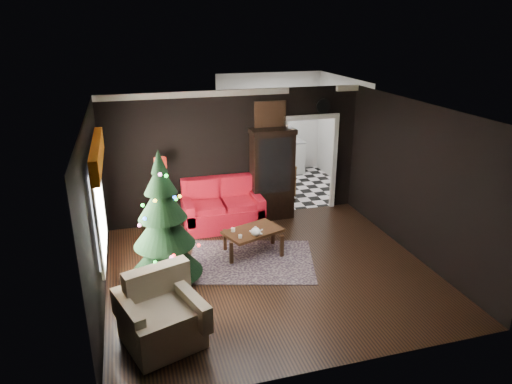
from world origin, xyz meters
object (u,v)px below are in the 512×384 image
object	(u,v)px
floor_lamp	(163,195)
curio_cabinet	(272,176)
wall_clock	(323,106)
armchair	(161,313)
christmas_tree	(163,223)
loveseat	(223,205)
teapot	(255,231)
kitchen_table	(279,178)
coffee_table	(253,241)

from	to	relation	value
floor_lamp	curio_cabinet	bearing A→B (deg)	5.21
wall_clock	armchair	bearing A→B (deg)	-135.53
christmas_tree	loveseat	bearing A→B (deg)	53.83
loveseat	floor_lamp	world-z (taller)	floor_lamp
loveseat	armchair	distance (m)	3.80
curio_cabinet	armchair	distance (m)	4.60
teapot	kitchen_table	bearing A→B (deg)	64.63
floor_lamp	teapot	xyz separation A→B (m)	(1.48, -1.59, -0.26)
loveseat	armchair	world-z (taller)	loveseat
wall_clock	kitchen_table	world-z (taller)	wall_clock
floor_lamp	wall_clock	bearing A→B (deg)	6.34
wall_clock	kitchen_table	distance (m)	2.43
loveseat	wall_clock	xyz separation A→B (m)	(2.35, 0.40, 1.88)
wall_clock	kitchen_table	size ratio (longest dim) A/B	0.43
teapot	coffee_table	bearing A→B (deg)	85.11
coffee_table	teapot	bearing A→B (deg)	-94.89
wall_clock	curio_cabinet	bearing A→B (deg)	-171.47
curio_cabinet	teapot	world-z (taller)	curio_cabinet
curio_cabinet	teapot	bearing A→B (deg)	-116.09
loveseat	coffee_table	distance (m)	1.39
loveseat	christmas_tree	size ratio (longest dim) A/B	0.74
wall_clock	kitchen_table	xyz separation A→B (m)	(-0.55, 1.25, -2.00)
loveseat	floor_lamp	size ratio (longest dim) A/B	1.09
christmas_tree	kitchen_table	distance (m)	4.76
kitchen_table	armchair	bearing A→B (deg)	-123.49
curio_cabinet	floor_lamp	size ratio (longest dim) A/B	1.22
coffee_table	wall_clock	world-z (taller)	wall_clock
kitchen_table	loveseat	bearing A→B (deg)	-137.49
loveseat	teapot	world-z (taller)	loveseat
wall_clock	teapot	bearing A→B (deg)	-136.37
floor_lamp	kitchen_table	bearing A→B (deg)	28.66
armchair	floor_lamp	bearing A→B (deg)	65.11
christmas_tree	teapot	world-z (taller)	christmas_tree
armchair	teapot	size ratio (longest dim) A/B	5.31
loveseat	kitchen_table	size ratio (longest dim) A/B	2.27
curio_cabinet	teapot	distance (m)	2.05
coffee_table	kitchen_table	distance (m)	3.35
loveseat	curio_cabinet	bearing A→B (deg)	10.83
armchair	wall_clock	world-z (taller)	wall_clock
loveseat	coffee_table	xyz separation A→B (m)	(0.29, -1.34, -0.25)
loveseat	wall_clock	distance (m)	3.04
curio_cabinet	teapot	size ratio (longest dim) A/B	10.09
christmas_tree	curio_cabinet	bearing A→B (deg)	39.60
floor_lamp	coffee_table	distance (m)	2.09
floor_lamp	wall_clock	world-z (taller)	wall_clock
coffee_table	teapot	distance (m)	0.41
teapot	wall_clock	size ratio (longest dim) A/B	0.59
teapot	kitchen_table	world-z (taller)	kitchen_table
christmas_tree	teapot	size ratio (longest dim) A/B	12.13
teapot	wall_clock	xyz separation A→B (m)	(2.08, 1.99, 1.81)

